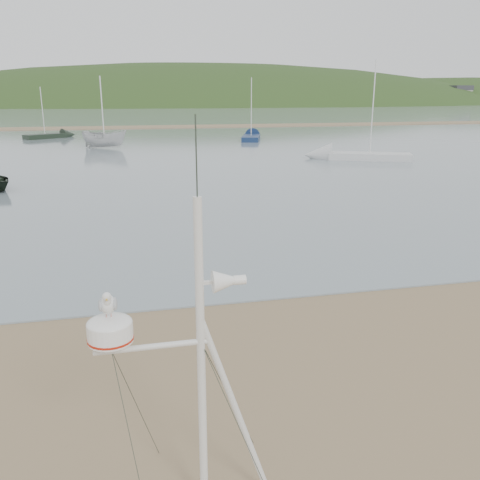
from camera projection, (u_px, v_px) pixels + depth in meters
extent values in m
plane|color=#7C6548|center=(85.00, 424.00, 7.80)|extent=(560.00, 560.00, 0.00)
cube|color=slate|center=(117.00, 112.00, 131.36)|extent=(560.00, 256.00, 0.04)
cube|color=#7C6548|center=(115.00, 128.00, 73.30)|extent=(560.00, 7.00, 0.07)
ellipsoid|color=#223817|center=(207.00, 151.00, 242.49)|extent=(400.00, 180.00, 80.00)
ellipsoid|color=#223817|center=(466.00, 132.00, 270.66)|extent=(300.00, 135.00, 56.00)
cube|color=beige|center=(14.00, 95.00, 182.44)|extent=(8.40, 6.30, 8.00)
cube|color=beige|center=(89.00, 95.00, 188.01)|extent=(8.40, 6.30, 8.00)
cube|color=beige|center=(160.00, 95.00, 193.59)|extent=(8.40, 6.30, 8.00)
cube|color=beige|center=(227.00, 95.00, 199.16)|extent=(8.40, 6.30, 8.00)
cube|color=beige|center=(290.00, 95.00, 204.73)|extent=(8.40, 6.30, 8.00)
cube|color=beige|center=(350.00, 95.00, 210.31)|extent=(8.40, 6.30, 8.00)
cube|color=beige|center=(406.00, 95.00, 215.88)|extent=(8.40, 6.30, 8.00)
cube|color=beige|center=(460.00, 95.00, 221.46)|extent=(8.40, 6.30, 8.00)
cylinder|color=silver|center=(201.00, 365.00, 5.74)|extent=(0.10, 0.10, 3.87)
cylinder|color=silver|center=(237.00, 412.00, 6.02)|extent=(0.90, 0.08, 2.54)
cylinder|color=silver|center=(153.00, 347.00, 5.54)|extent=(1.26, 0.07, 0.07)
cylinder|color=#2D382D|center=(196.00, 159.00, 5.09)|extent=(0.02, 0.02, 0.87)
cube|color=silver|center=(111.00, 345.00, 5.43)|extent=(0.15, 0.15, 0.09)
cylinder|color=white|center=(110.00, 332.00, 5.39)|extent=(0.48, 0.48, 0.21)
cylinder|color=red|center=(111.00, 338.00, 5.41)|extent=(0.49, 0.49, 0.02)
ellipsoid|color=white|center=(109.00, 323.00, 5.36)|extent=(0.48, 0.48, 0.14)
cone|color=white|center=(224.00, 281.00, 5.52)|extent=(0.25, 0.25, 0.25)
cylinder|color=white|center=(240.00, 280.00, 5.56)|extent=(0.14, 0.11, 0.11)
cube|color=silver|center=(208.00, 282.00, 5.49)|extent=(0.19, 0.04, 0.04)
cylinder|color=tan|center=(106.00, 314.00, 5.33)|extent=(0.01, 0.01, 0.07)
cylinder|color=tan|center=(111.00, 314.00, 5.34)|extent=(0.01, 0.01, 0.07)
ellipsoid|color=white|center=(108.00, 304.00, 5.30)|extent=(0.16, 0.26, 0.19)
ellipsoid|color=#ADB1B5|center=(101.00, 305.00, 5.27)|extent=(0.05, 0.21, 0.12)
ellipsoid|color=#ADB1B5|center=(115.00, 304.00, 5.31)|extent=(0.05, 0.21, 0.12)
cone|color=white|center=(108.00, 301.00, 5.43)|extent=(0.09, 0.08, 0.09)
ellipsoid|color=white|center=(107.00, 301.00, 5.19)|extent=(0.08, 0.08, 0.11)
sphere|color=white|center=(107.00, 297.00, 5.15)|extent=(0.09, 0.09, 0.09)
cone|color=gold|center=(107.00, 299.00, 5.11)|extent=(0.02, 0.05, 0.02)
imported|color=silver|center=(103.00, 124.00, 45.73)|extent=(2.16, 2.14, 4.31)
cube|color=#16284E|center=(251.00, 138.00, 53.99)|extent=(3.24, 5.62, 0.50)
cone|color=#16284E|center=(253.00, 135.00, 57.27)|extent=(2.19, 2.30, 1.71)
cylinder|color=silver|center=(251.00, 107.00, 53.10)|extent=(0.08, 0.08, 5.88)
cube|color=black|center=(45.00, 136.00, 56.00)|extent=(4.53, 3.79, 0.50)
cone|color=black|center=(69.00, 135.00, 58.07)|extent=(2.13, 2.10, 1.45)
cylinder|color=silver|center=(42.00, 111.00, 55.24)|extent=(0.08, 0.08, 4.98)
cube|color=silver|center=(369.00, 156.00, 38.25)|extent=(6.32, 4.16, 0.50)
cone|color=silver|center=(318.00, 155.00, 38.92)|extent=(2.71, 2.61, 1.94)
cylinder|color=silver|center=(373.00, 107.00, 37.25)|extent=(0.08, 0.08, 6.66)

